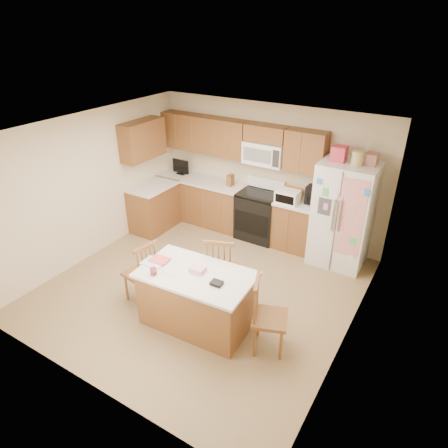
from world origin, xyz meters
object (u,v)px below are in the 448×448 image
Objects in this scene: stove at (259,214)px; windsor_chair_left at (142,273)px; refrigerator at (343,214)px; windsor_chair_right at (268,317)px; windsor_chair_back at (221,269)px; island at (197,298)px.

stove reaches higher than windsor_chair_left.
windsor_chair_right is (-0.14, -2.51, -0.43)m from refrigerator.
refrigerator reaches higher than windsor_chair_right.
windsor_chair_back is at bearing -121.80° from refrigerator.
refrigerator is at bearing 65.60° from island.
refrigerator is 2.55m from windsor_chair_right.
windsor_chair_left is 0.96× the size of windsor_chair_right.
windsor_chair_right is at bearing -93.26° from refrigerator.
stove is 2.94m from windsor_chair_right.
stove is at bearing 77.31° from windsor_chair_left.
stove is at bearing 177.70° from refrigerator.
windsor_chair_left is 0.94× the size of windsor_chair_back.
windsor_chair_left is (-0.99, 0.01, 0.05)m from island.
windsor_chair_left is 2.02m from windsor_chair_right.
refrigerator reaches higher than island.
stove is 1.63m from refrigerator.
stove is at bearing 100.68° from windsor_chair_back.
windsor_chair_left is at bearing -130.03° from refrigerator.
windsor_chair_right is (1.05, -0.58, -0.01)m from windsor_chair_back.
windsor_chair_back is 1.02× the size of windsor_chair_right.
windsor_chair_back is at bearing 33.83° from windsor_chair_left.
windsor_chair_right is at bearing -29.02° from windsor_chair_back.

